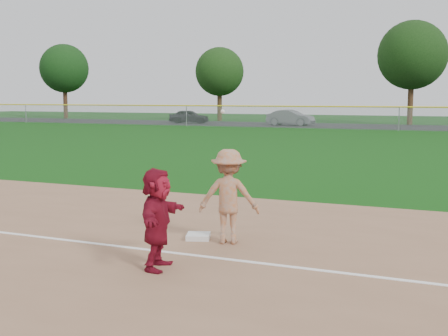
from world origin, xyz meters
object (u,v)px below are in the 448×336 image
at_px(car_mid, 290,118).
at_px(base_runner, 157,219).
at_px(car_left, 189,116).
at_px(first_base, 198,236).

bearing_deg(car_mid, base_runner, -161.24).
bearing_deg(base_runner, car_left, 15.95).
height_order(base_runner, car_left, base_runner).
bearing_deg(base_runner, first_base, -3.55).
height_order(base_runner, car_mid, base_runner).
bearing_deg(car_left, first_base, -164.49).
bearing_deg(first_base, car_mid, 103.62).
xyz_separation_m(car_left, car_mid, (11.49, -0.47, 0.05)).
bearing_deg(car_mid, first_base, -160.92).
height_order(car_left, car_mid, car_mid).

